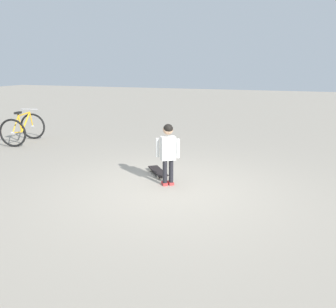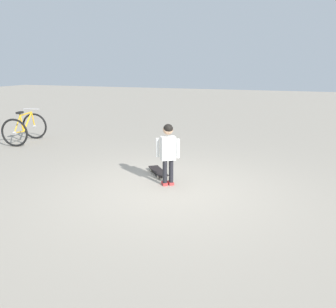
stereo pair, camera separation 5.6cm
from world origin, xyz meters
name	(u,v)px [view 1 (the left image)]	position (x,y,z in m)	size (l,w,h in m)	color
ground_plane	(169,191)	(0.00, 0.00, 0.00)	(50.00, 50.00, 0.00)	#9E9384
child_person	(168,148)	(0.11, -0.27, 0.66)	(0.40, 0.27, 1.06)	black
skateboard	(158,171)	(0.51, -0.81, 0.06)	(0.59, 0.67, 0.07)	black
bicycle_near	(23,128)	(4.87, -2.24, 0.38)	(0.93, 1.20, 0.85)	black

